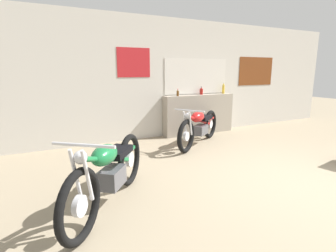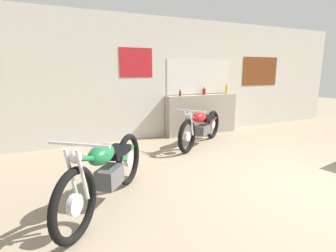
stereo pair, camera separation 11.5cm
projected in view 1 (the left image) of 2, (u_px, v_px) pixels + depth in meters
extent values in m
plane|color=gray|center=(315.00, 187.00, 3.65)|extent=(24.00, 24.00, 0.00)
cube|color=beige|center=(184.00, 78.00, 6.52)|extent=(10.00, 0.06, 2.80)
cube|color=silver|center=(197.00, 76.00, 6.63)|extent=(1.75, 0.01, 0.81)
cube|color=beige|center=(197.00, 76.00, 6.62)|extent=(1.81, 0.01, 0.87)
cube|color=brown|center=(256.00, 71.00, 7.49)|extent=(1.24, 0.01, 0.78)
cube|color=#B21E23|center=(134.00, 63.00, 5.82)|extent=(0.77, 0.01, 0.64)
cube|color=gray|center=(199.00, 114.00, 6.70)|extent=(1.94, 0.28, 0.99)
cylinder|color=#5B3814|center=(178.00, 93.00, 6.26)|extent=(0.06, 0.06, 0.12)
cone|color=#5B3814|center=(178.00, 90.00, 6.24)|extent=(0.05, 0.05, 0.03)
cylinder|color=red|center=(178.00, 89.00, 6.23)|extent=(0.02, 0.02, 0.01)
cylinder|color=maroon|center=(201.00, 92.00, 6.64)|extent=(0.08, 0.08, 0.14)
cone|color=maroon|center=(201.00, 88.00, 6.63)|extent=(0.07, 0.07, 0.04)
cylinder|color=black|center=(201.00, 87.00, 6.62)|extent=(0.03, 0.03, 0.02)
cylinder|color=gold|center=(223.00, 90.00, 6.91)|extent=(0.07, 0.07, 0.21)
cone|color=gold|center=(224.00, 84.00, 6.88)|extent=(0.06, 0.06, 0.06)
cylinder|color=silver|center=(224.00, 83.00, 6.87)|extent=(0.03, 0.03, 0.02)
torus|color=black|center=(186.00, 136.00, 5.12)|extent=(0.61, 0.44, 0.67)
cylinder|color=silver|center=(186.00, 136.00, 5.12)|extent=(0.19, 0.15, 0.18)
torus|color=black|center=(210.00, 124.00, 6.26)|extent=(0.61, 0.44, 0.67)
cylinder|color=silver|center=(210.00, 124.00, 6.26)|extent=(0.19, 0.15, 0.18)
cube|color=#4C4C51|center=(200.00, 130.00, 5.75)|extent=(0.43, 0.39, 0.20)
cylinder|color=#B21919|center=(201.00, 121.00, 5.71)|extent=(1.04, 0.72, 0.42)
ellipsoid|color=#B21919|center=(198.00, 117.00, 5.53)|extent=(0.51, 0.45, 0.22)
cube|color=black|center=(204.00, 118.00, 5.87)|extent=(0.51, 0.45, 0.08)
cube|color=#B21919|center=(209.00, 118.00, 6.16)|extent=(0.30, 0.26, 0.04)
cylinder|color=silver|center=(190.00, 124.00, 5.10)|extent=(0.16, 0.12, 0.48)
cylinder|color=silver|center=(185.00, 123.00, 5.15)|extent=(0.16, 0.12, 0.48)
cylinder|color=silver|center=(189.00, 111.00, 5.13)|extent=(0.38, 0.55, 0.03)
sphere|color=silver|center=(188.00, 116.00, 5.10)|extent=(0.13, 0.13, 0.13)
cylinder|color=silver|center=(196.00, 134.00, 5.92)|extent=(0.65, 0.46, 0.06)
torus|color=black|center=(80.00, 206.00, 2.43)|extent=(0.52, 0.62, 0.73)
cylinder|color=silver|center=(80.00, 206.00, 2.43)|extent=(0.17, 0.20, 0.21)
torus|color=black|center=(130.00, 160.00, 3.69)|extent=(0.52, 0.62, 0.73)
cylinder|color=silver|center=(130.00, 160.00, 3.69)|extent=(0.17, 0.20, 0.21)
cube|color=#4C4C51|center=(112.00, 177.00, 3.13)|extent=(0.40, 0.43, 0.23)
cylinder|color=#196B38|center=(111.00, 159.00, 3.08)|extent=(0.80, 0.97, 0.47)
ellipsoid|color=#196B38|center=(104.00, 155.00, 2.89)|extent=(0.47, 0.50, 0.22)
cube|color=black|center=(118.00, 152.00, 3.26)|extent=(0.47, 0.50, 0.08)
cube|color=#196B38|center=(127.00, 149.00, 3.58)|extent=(0.27, 0.29, 0.04)
cylinder|color=silver|center=(87.00, 176.00, 2.42)|extent=(0.13, 0.15, 0.54)
cylinder|color=silver|center=(76.00, 175.00, 2.45)|extent=(0.13, 0.15, 0.54)
cylinder|color=silver|center=(83.00, 145.00, 2.44)|extent=(0.52, 0.43, 0.03)
sphere|color=silver|center=(81.00, 157.00, 2.40)|extent=(0.13, 0.13, 0.13)
cylinder|color=silver|center=(105.00, 184.00, 3.27)|extent=(0.51, 0.60, 0.06)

